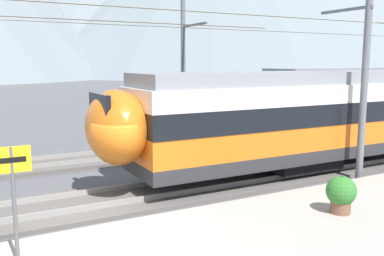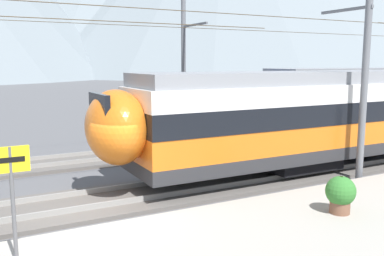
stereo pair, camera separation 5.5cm
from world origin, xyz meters
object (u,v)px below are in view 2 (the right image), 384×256
(catenary_mast_mid, at_px, (362,72))
(catenary_mast_far_side, at_px, (185,59))
(potted_plant_by_shelter, at_px, (341,193))
(platform_sign, at_px, (11,178))

(catenary_mast_mid, height_order, catenary_mast_far_side, catenary_mast_far_side)
(catenary_mast_far_side, height_order, potted_plant_by_shelter, catenary_mast_far_side)
(catenary_mast_mid, height_order, platform_sign, catenary_mast_mid)
(catenary_mast_far_side, bearing_deg, catenary_mast_mid, -78.97)
(catenary_mast_mid, distance_m, potted_plant_by_shelter, 5.47)
(platform_sign, xyz_separation_m, potted_plant_by_shelter, (7.70, -0.97, -1.13))
(catenary_mast_far_side, xyz_separation_m, platform_sign, (-9.49, -11.42, -2.35))
(platform_sign, bearing_deg, catenary_mast_mid, 8.73)
(catenary_mast_far_side, relative_size, potted_plant_by_shelter, 41.68)
(catenary_mast_mid, bearing_deg, platform_sign, -171.27)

